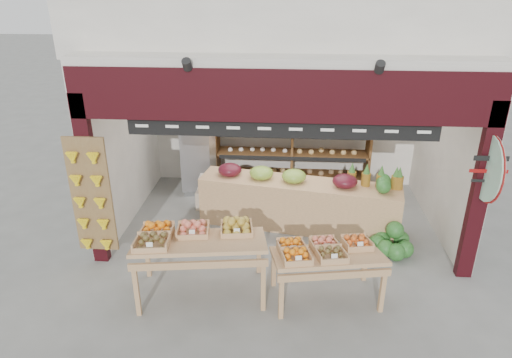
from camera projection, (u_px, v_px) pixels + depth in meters
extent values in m
plane|color=slate|center=(280.00, 232.00, 7.94)|extent=(60.00, 60.00, 0.00)
cube|color=silver|center=(284.00, 113.00, 9.43)|extent=(5.76, 0.18, 3.00)
cube|color=silver|center=(125.00, 135.00, 8.08)|extent=(0.18, 3.38, 3.00)
cube|color=silver|center=(447.00, 143.00, 7.70)|extent=(0.18, 3.38, 3.00)
cube|color=silver|center=(285.00, 46.00, 7.26)|extent=(5.76, 3.38, 0.12)
cube|color=black|center=(281.00, 96.00, 5.92)|extent=(5.70, 0.14, 0.70)
cube|color=black|center=(91.00, 182.00, 6.64)|extent=(0.22, 0.14, 2.65)
cube|color=black|center=(479.00, 194.00, 6.26)|extent=(0.22, 0.14, 2.65)
cube|color=black|center=(281.00, 128.00, 6.13)|extent=(4.20, 0.05, 0.26)
cylinder|color=white|center=(289.00, 109.00, 6.09)|extent=(0.34, 0.05, 0.34)
cube|color=olive|center=(91.00, 196.00, 6.63)|extent=(0.60, 0.04, 1.80)
cylinder|color=#A4CFB5|center=(488.00, 168.00, 6.01)|extent=(0.04, 0.90, 0.90)
cylinder|color=maroon|center=(489.00, 169.00, 5.99)|extent=(0.01, 0.92, 0.92)
cube|color=brown|center=(217.00, 151.00, 9.33)|extent=(0.05, 0.51, 1.62)
cube|color=brown|center=(292.00, 153.00, 9.23)|extent=(0.05, 0.51, 1.62)
cube|color=brown|center=(368.00, 155.00, 9.12)|extent=(0.05, 0.51, 1.62)
cube|color=brown|center=(291.00, 174.00, 9.41)|extent=(3.04, 0.51, 0.04)
cube|color=brown|center=(292.00, 153.00, 9.23)|extent=(3.04, 0.51, 0.04)
cube|color=brown|center=(293.00, 131.00, 9.04)|extent=(3.04, 0.51, 0.04)
cube|color=brown|center=(293.00, 114.00, 8.90)|extent=(3.04, 0.51, 0.04)
cone|color=brown|center=(231.00, 106.00, 8.93)|extent=(0.32, 0.32, 0.28)
cone|color=brown|center=(273.00, 107.00, 8.87)|extent=(0.32, 0.32, 0.28)
cone|color=brown|center=(314.00, 107.00, 8.82)|extent=(0.32, 0.32, 0.28)
cone|color=brown|center=(357.00, 108.00, 8.76)|extent=(0.32, 0.32, 0.28)
cube|color=#A9ACB0|center=(198.00, 150.00, 9.22)|extent=(0.81, 0.81, 1.74)
cube|color=beige|center=(208.00, 199.00, 8.73)|extent=(0.42, 0.32, 0.35)
cube|color=beige|center=(209.00, 184.00, 8.60)|extent=(0.38, 0.30, 0.30)
cube|color=#144E1F|center=(236.00, 203.00, 8.62)|extent=(0.40, 0.30, 0.30)
cube|color=beige|center=(238.00, 195.00, 8.99)|extent=(0.36, 0.28, 0.28)
cube|color=tan|center=(298.00, 205.00, 7.96)|extent=(3.50, 1.25, 0.86)
ellipsoid|color=#59141E|center=(230.00, 170.00, 8.03)|extent=(0.42, 0.38, 0.23)
ellipsoid|color=#8CB23F|center=(261.00, 173.00, 7.90)|extent=(0.42, 0.38, 0.23)
ellipsoid|color=#8CB23F|center=(294.00, 176.00, 7.77)|extent=(0.42, 0.38, 0.23)
ellipsoid|color=#59141E|center=(345.00, 181.00, 7.57)|extent=(0.42, 0.38, 0.23)
cylinder|color=olive|center=(351.00, 178.00, 7.67)|extent=(0.15, 0.15, 0.22)
cylinder|color=olive|center=(366.00, 179.00, 7.62)|extent=(0.15, 0.15, 0.22)
cylinder|color=olive|center=(381.00, 181.00, 7.57)|extent=(0.15, 0.15, 0.22)
cylinder|color=olive|center=(395.00, 182.00, 7.51)|extent=(0.15, 0.15, 0.22)
cylinder|color=olive|center=(398.00, 182.00, 7.50)|extent=(0.15, 0.15, 0.22)
cube|color=tan|center=(200.00, 242.00, 6.10)|extent=(1.86, 1.20, 0.25)
cube|color=tan|center=(137.00, 292.00, 5.84)|extent=(0.07, 0.07, 0.72)
cube|color=tan|center=(263.00, 287.00, 5.93)|extent=(0.07, 0.07, 0.72)
cube|color=tan|center=(147.00, 255.00, 6.63)|extent=(0.07, 0.07, 0.72)
cube|color=tan|center=(259.00, 251.00, 6.72)|extent=(0.07, 0.07, 0.72)
cube|color=tan|center=(327.00, 256.00, 6.03)|extent=(1.57, 1.05, 0.22)
cube|color=tan|center=(281.00, 300.00, 5.81)|extent=(0.07, 0.07, 0.58)
cube|color=tan|center=(382.00, 293.00, 5.93)|extent=(0.07, 0.07, 0.58)
cube|color=tan|center=(274.00, 268.00, 6.44)|extent=(0.07, 0.07, 0.58)
cube|color=tan|center=(365.00, 263.00, 6.56)|extent=(0.07, 0.07, 0.58)
sphere|color=#1B4517|center=(385.00, 248.00, 7.20)|extent=(0.28, 0.28, 0.28)
sphere|color=#1B4517|center=(405.00, 249.00, 7.17)|extent=(0.28, 0.28, 0.28)
sphere|color=#1B4517|center=(382.00, 238.00, 7.47)|extent=(0.28, 0.28, 0.28)
sphere|color=#1B4517|center=(401.00, 239.00, 7.45)|extent=(0.28, 0.28, 0.28)
sphere|color=#1B4517|center=(395.00, 230.00, 7.22)|extent=(0.28, 0.28, 0.28)
sphere|color=#1B4517|center=(396.00, 252.00, 7.09)|extent=(0.28, 0.28, 0.28)
sphere|color=#1B4517|center=(377.00, 243.00, 7.34)|extent=(0.28, 0.28, 0.28)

